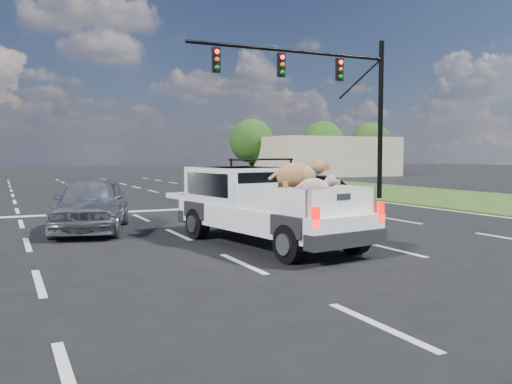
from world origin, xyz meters
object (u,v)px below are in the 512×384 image
pickup_truck (263,204)px  black_coupe (323,194)px  traffic_signal (335,90)px  silver_sedan (91,204)px

pickup_truck → black_coupe: (4.75, 5.02, -0.27)m
traffic_signal → black_coupe: size_ratio=2.07×
traffic_signal → black_coupe: (-2.88, -3.65, -4.09)m
black_coupe → silver_sedan: bearing=-162.9°
traffic_signal → silver_sedan: traffic_signal is taller
pickup_truck → black_coupe: size_ratio=1.22×
traffic_signal → pickup_truck: size_ratio=1.69×
pickup_truck → black_coupe: pickup_truck is taller
traffic_signal → pickup_truck: 12.16m
pickup_truck → silver_sedan: size_ratio=1.27×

